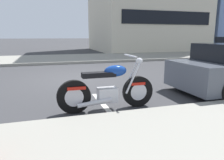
# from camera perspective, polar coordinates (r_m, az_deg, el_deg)

# --- Properties ---
(ground_plane) EXTENTS (260.00, 260.00, 0.00)m
(ground_plane) POSITION_cam_1_polar(r_m,az_deg,el_deg) (7.97, -8.38, 0.52)
(ground_plane) COLOR #333335
(sidewalk_far_curb) EXTENTS (120.00, 5.00, 0.14)m
(sidewalk_far_curb) POSITION_cam_1_polar(r_m,az_deg,el_deg) (19.48, 25.61, 6.25)
(sidewalk_far_curb) COLOR gray
(sidewalk_far_curb) RESTS_ON ground
(parking_stall_stripe) EXTENTS (0.12, 2.20, 0.01)m
(parking_stall_stripe) POSITION_cam_1_polar(r_m,az_deg,el_deg) (4.72, -1.80, -7.15)
(parking_stall_stripe) COLOR silver
(parking_stall_stripe) RESTS_ON ground
(parked_motorcycle) EXTENTS (2.06, 0.62, 1.14)m
(parked_motorcycle) POSITION_cam_1_polar(r_m,az_deg,el_deg) (4.44, -1.03, -2.46)
(parked_motorcycle) COLOR black
(parked_motorcycle) RESTS_ON ground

